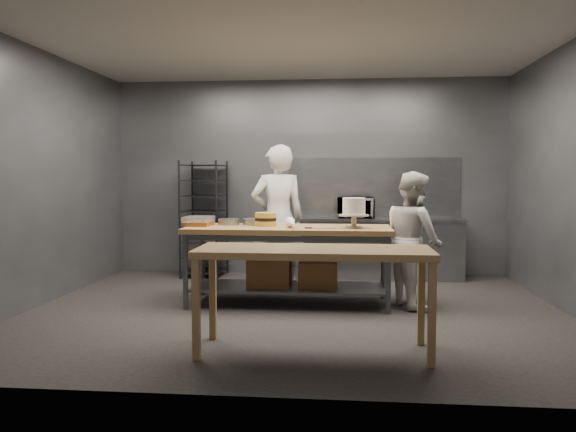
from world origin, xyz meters
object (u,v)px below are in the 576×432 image
Objects in this scene: near_counter at (314,258)px; chef_right at (413,239)px; chef_behind at (278,218)px; work_table at (289,256)px; microwave at (356,208)px; frosted_cake_stand at (354,209)px; layer_cake at (266,219)px; speed_rack at (204,220)px.

near_counter is 1.27× the size of chef_right.
near_counter is 2.62m from chef_behind.
microwave reaches higher than work_table.
near_counter is at bearing -96.98° from microwave.
layer_cake is (-1.05, 0.20, -0.14)m from frosted_cake_stand.
chef_behind is 1.22× the size of chef_right.
near_counter is at bearing 129.21° from chef_right.
chef_behind is at bearing -133.58° from microwave.
near_counter is 3.68m from microwave.
frosted_cake_stand is 1.07m from layer_cake.
near_counter is 2.13m from chef_right.
speed_rack reaches higher than microwave.
work_table is 1.20× the size of near_counter.
chef_right reaches higher than microwave.
chef_right reaches higher than frosted_cake_stand.
microwave is (1.04, 1.10, 0.09)m from chef_behind.
chef_right is at bearing 12.04° from frosted_cake_stand.
work_table is 4.43× the size of microwave.
chef_behind reaches higher than speed_rack.
near_counter is 3.69× the size of microwave.
work_table is at bearing -114.28° from microwave.
layer_cake reaches higher than work_table.
chef_behind reaches higher than microwave.
speed_rack is at bearing 129.76° from work_table.
chef_right is at bearing -30.66° from speed_rack.
chef_behind is at bearing -39.30° from speed_rack.
chef_behind is 1.31m from frosted_cake_stand.
chef_right is at bearing 140.73° from chef_behind.
microwave is at bearing 65.72° from work_table.
speed_rack is 5.03× the size of frosted_cake_stand.
chef_behind is 1.52m from microwave.
chef_right is 2.90× the size of microwave.
speed_rack is 1.11× the size of chef_right.
near_counter is at bearing -70.53° from layer_cake.
speed_rack is 2.91m from frosted_cake_stand.
frosted_cake_stand is (0.97, -0.85, 0.18)m from chef_behind.
speed_rack reaches higher than work_table.
speed_rack is 6.80× the size of layer_cake.
speed_rack reaches higher than frosted_cake_stand.
work_table is at bearing 171.19° from frosted_cake_stand.
layer_cake reaches higher than near_counter.
chef_right is 1.92m from microwave.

